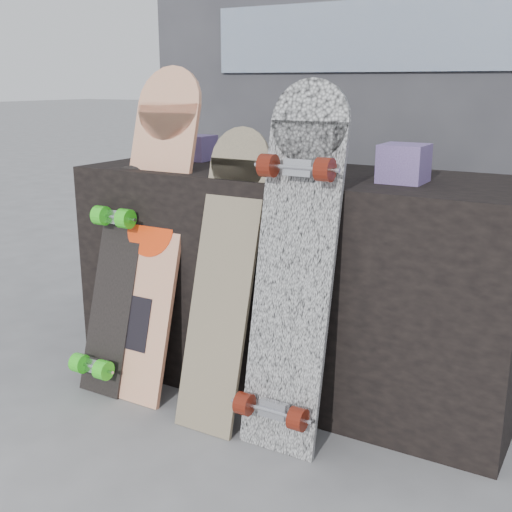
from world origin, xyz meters
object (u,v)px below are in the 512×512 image
Objects in this scene: vendor_table at (297,279)px; longboard_celtic at (225,270)px; longboard_geisha at (152,224)px; longboard_cascadia at (294,263)px; skateboard_dark at (112,278)px.

longboard_celtic is (-0.09, -0.36, 0.12)m from vendor_table.
longboard_geisha reaches higher than longboard_cascadia.
longboard_celtic is at bearing 175.95° from longboard_cascadia.
longboard_geisha reaches higher than skateboard_dark.
longboard_cascadia reaches higher than longboard_celtic.
longboard_geisha reaches higher than longboard_celtic.
vendor_table is 0.57m from longboard_geisha.
skateboard_dark is (-0.13, -0.09, -0.20)m from longboard_geisha.
skateboard_dark is (-0.74, 0.01, -0.17)m from longboard_cascadia.
longboard_celtic reaches higher than skateboard_dark.
longboard_geisha is at bearing 33.71° from skateboard_dark.
skateboard_dark is (-0.48, -0.01, -0.10)m from longboard_celtic.
longboard_geisha is 0.62m from longboard_cascadia.
longboard_cascadia is 0.76m from skateboard_dark.
longboard_cascadia is at bearing -8.52° from longboard_geisha.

